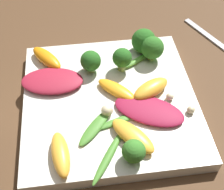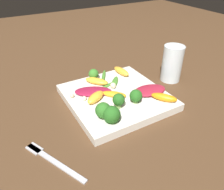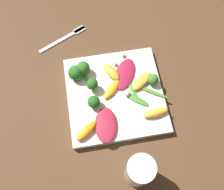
{
  "view_description": "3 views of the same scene",
  "coord_description": "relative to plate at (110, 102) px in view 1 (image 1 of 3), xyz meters",
  "views": [
    {
      "loc": [
        0.04,
        0.31,
        0.4
      ],
      "look_at": [
        -0.0,
        0.01,
        0.04
      ],
      "focal_mm": 50.0,
      "sensor_mm": 36.0,
      "label": 1
    },
    {
      "loc": [
        -0.27,
        -0.45,
        0.36
      ],
      "look_at": [
        -0.02,
        -0.01,
        0.03
      ],
      "focal_mm": 35.0,
      "sensor_mm": 36.0,
      "label": 2
    },
    {
      "loc": [
        0.29,
        -0.06,
        0.7
      ],
      "look_at": [
        0.01,
        -0.01,
        0.04
      ],
      "focal_mm": 42.0,
      "sensor_mm": 36.0,
      "label": 3
    }
  ],
  "objects": [
    {
      "name": "ground_plane",
      "position": [
        0.0,
        0.0,
        -0.01
      ],
      "size": [
        2.4,
        2.4,
        0.0
      ],
      "primitive_type": "plane",
      "color": "#4C331E"
    },
    {
      "name": "plate",
      "position": [
        0.0,
        0.0,
        0.0
      ],
      "size": [
        0.27,
        0.27,
        0.02
      ],
      "color": "silver",
      "rests_on": "ground_plane"
    },
    {
      "name": "fork",
      "position": [
        -0.23,
        -0.12,
        -0.01
      ],
      "size": [
        0.09,
        0.16,
        0.01
      ],
      "color": "#B2B2B7",
      "rests_on": "ground_plane"
    },
    {
      "name": "radicchio_leaf_0",
      "position": [
        -0.05,
        0.04,
        0.02
      ],
      "size": [
        0.12,
        0.1,
        0.01
      ],
      "color": "maroon",
      "rests_on": "plate"
    },
    {
      "name": "radicchio_leaf_1",
      "position": [
        0.09,
        -0.04,
        0.02
      ],
      "size": [
        0.11,
        0.07,
        0.01
      ],
      "color": "maroon",
      "rests_on": "plate"
    },
    {
      "name": "orange_segment_0",
      "position": [
        0.08,
        0.1,
        0.02
      ],
      "size": [
        0.03,
        0.07,
        0.02
      ],
      "color": "#FCAD33",
      "rests_on": "plate"
    },
    {
      "name": "orange_segment_1",
      "position": [
        -0.06,
        0.0,
        0.02
      ],
      "size": [
        0.07,
        0.06,
        0.02
      ],
      "color": "#FCAD33",
      "rests_on": "plate"
    },
    {
      "name": "orange_segment_2",
      "position": [
        -0.01,
        -0.01,
        0.02
      ],
      "size": [
        0.07,
        0.07,
        0.01
      ],
      "color": "orange",
      "rests_on": "plate"
    },
    {
      "name": "orange_segment_3",
      "position": [
        0.1,
        -0.09,
        0.02
      ],
      "size": [
        0.06,
        0.07,
        0.02
      ],
      "color": "orange",
      "rests_on": "plate"
    },
    {
      "name": "orange_segment_4",
      "position": [
        -0.02,
        0.08,
        0.02
      ],
      "size": [
        0.07,
        0.08,
        0.02
      ],
      "color": "#FCAD33",
      "rests_on": "plate"
    },
    {
      "name": "broccoli_floret_0",
      "position": [
        -0.02,
        0.11,
        0.03
      ],
      "size": [
        0.03,
        0.03,
        0.03
      ],
      "color": "#84AD5B",
      "rests_on": "plate"
    },
    {
      "name": "broccoli_floret_1",
      "position": [
        -0.07,
        -0.1,
        0.03
      ],
      "size": [
        0.04,
        0.04,
        0.04
      ],
      "color": "#84AD5B",
      "rests_on": "plate"
    },
    {
      "name": "broccoli_floret_2",
      "position": [
        -0.03,
        -0.06,
        0.04
      ],
      "size": [
        0.03,
        0.03,
        0.04
      ],
      "color": "#7A9E51",
      "rests_on": "plate"
    },
    {
      "name": "broccoli_floret_3",
      "position": [
        -0.08,
        -0.08,
        0.04
      ],
      "size": [
        0.04,
        0.04,
        0.04
      ],
      "color": "#7A9E51",
      "rests_on": "plate"
    },
    {
      "name": "broccoli_floret_4",
      "position": [
        0.02,
        -0.06,
        0.03
      ],
      "size": [
        0.03,
        0.03,
        0.04
      ],
      "color": "#7A9E51",
      "rests_on": "plate"
    },
    {
      "name": "arugula_sprig_0",
      "position": [
        -0.06,
        -0.07,
        0.01
      ],
      "size": [
        0.06,
        0.04,
        0.01
      ],
      "color": "#518E33",
      "rests_on": "plate"
    },
    {
      "name": "arugula_sprig_1",
      "position": [
        -0.01,
        0.05,
        0.01
      ],
      "size": [
        0.08,
        0.03,
        0.0
      ],
      "color": "#47842D",
      "rests_on": "plate"
    },
    {
      "name": "arugula_sprig_2",
      "position": [
        0.02,
        0.11,
        0.01
      ],
      "size": [
        0.06,
        0.08,
        0.01
      ],
      "color": "#47842D",
      "rests_on": "plate"
    },
    {
      "name": "arugula_sprig_3",
      "position": [
        0.03,
        0.06,
        0.01
      ],
      "size": [
        0.06,
        0.07,
        0.01
      ],
      "color": "#47842D",
      "rests_on": "plate"
    },
    {
      "name": "macadamia_nut_0",
      "position": [
        -0.12,
        0.05,
        0.02
      ],
      "size": [
        0.01,
        0.01,
        0.01
      ],
      "color": "beige",
      "rests_on": "plate"
    },
    {
      "name": "macadamia_nut_1",
      "position": [
        -0.09,
        0.02,
        0.02
      ],
      "size": [
        0.01,
        0.01,
        0.01
      ],
      "color": "beige",
      "rests_on": "plate"
    },
    {
      "name": "macadamia_nut_2",
      "position": [
        0.01,
        0.03,
        0.02
      ],
      "size": [
        0.02,
        0.02,
        0.02
      ],
      "color": "beige",
      "rests_on": "plate"
    }
  ]
}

